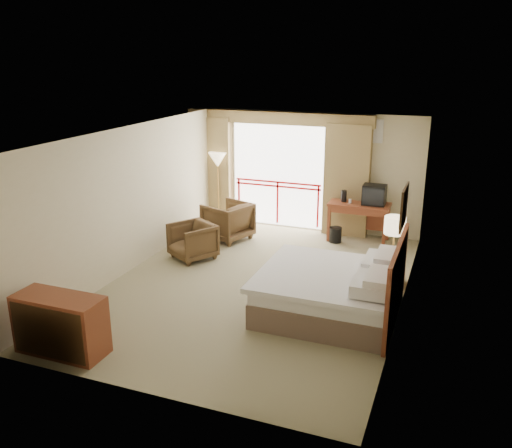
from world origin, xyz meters
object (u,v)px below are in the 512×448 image
at_px(nightstand, 391,269).
at_px(armchair_far, 228,239).
at_px(tv, 374,195).
at_px(dresser, 60,325).
at_px(wastebasket, 335,235).
at_px(floor_lamp, 218,162).
at_px(desk, 360,211).
at_px(armchair_near, 193,258).
at_px(bed, 332,291).
at_px(side_table, 201,230).
at_px(table_lamp, 395,226).

distance_m(nightstand, armchair_far, 3.91).
height_order(tv, dresser, tv).
height_order(wastebasket, floor_lamp, floor_lamp).
xyz_separation_m(desk, dresser, (-2.92, -6.16, -0.24)).
xyz_separation_m(armchair_near, dresser, (-0.03, -3.84, 0.42)).
height_order(tv, wastebasket, tv).
height_order(bed, nightstand, bed).
bearing_deg(wastebasket, floor_lamp, 171.89).
xyz_separation_m(nightstand, armchair_near, (-3.88, -0.15, -0.28)).
xyz_separation_m(nightstand, desk, (-0.99, 2.17, 0.39)).
distance_m(armchair_far, side_table, 0.76).
distance_m(nightstand, desk, 2.41).
xyz_separation_m(nightstand, floor_lamp, (-4.42, 2.26, 1.20)).
distance_m(wastebasket, armchair_far, 2.37).
relative_size(wastebasket, armchair_far, 0.37).
bearing_deg(armchair_far, floor_lamp, -125.88).
distance_m(bed, tv, 3.68).
height_order(tv, armchair_far, tv).
relative_size(nightstand, table_lamp, 0.84).
distance_m(tv, floor_lamp, 3.75).
distance_m(bed, armchair_far, 4.05).
relative_size(nightstand, dresser, 0.44).
relative_size(armchair_far, dresser, 0.73).
relative_size(table_lamp, floor_lamp, 0.39).
bearing_deg(wastebasket, bed, -77.96).
bearing_deg(wastebasket, armchair_far, -164.46).
height_order(desk, tv, tv).
height_order(armchair_near, dresser, dresser).
bearing_deg(floor_lamp, bed, -45.50).
xyz_separation_m(table_lamp, tv, (-0.69, 2.05, -0.00)).
height_order(table_lamp, dresser, table_lamp).
bearing_deg(armchair_near, bed, 8.26).
height_order(bed, side_table, bed).
bearing_deg(armchair_near, table_lamp, 34.43).
distance_m(table_lamp, armchair_near, 4.03).
relative_size(desk, wastebasket, 3.91).
relative_size(wastebasket, armchair_near, 0.42).
xyz_separation_m(tv, armchair_far, (-3.02, -0.90, -1.06)).
xyz_separation_m(bed, floor_lamp, (-3.70, 3.77, 1.10)).
bearing_deg(table_lamp, nightstand, -90.00).
height_order(wastebasket, armchair_near, armchair_near).
xyz_separation_m(tv, wastebasket, (-0.74, -0.27, -0.90)).
bearing_deg(armchair_far, dresser, 18.11).
bearing_deg(side_table, desk, 26.45).
distance_m(desk, wastebasket, 0.74).
distance_m(armchair_far, floor_lamp, 1.95).
bearing_deg(side_table, dresser, -87.85).
distance_m(table_lamp, floor_lamp, 4.96).
bearing_deg(dresser, side_table, 95.18).
bearing_deg(floor_lamp, desk, -1.56).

